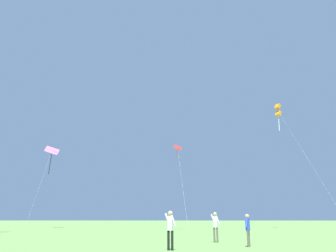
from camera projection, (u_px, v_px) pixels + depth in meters
name	position (u px, v px, depth m)	size (l,w,h in m)	color
kite_red_high	(178.00, 152.00, 42.63)	(1.61, 6.58, 11.23)	red
kite_pink_low	(51.00, 155.00, 47.88)	(1.85, 5.23, 12.21)	pink
kite_orange_box	(278.00, 111.00, 47.70)	(4.33, 9.20, 18.21)	orange
person_far_back	(215.00, 224.00, 19.73)	(0.58, 0.25, 1.81)	#665B4C
person_in_red_shirt	(248.00, 227.00, 16.69)	(0.32, 0.51, 1.66)	#665B4C
person_with_spool	(170.00, 226.00, 14.97)	(0.58, 0.25, 1.79)	black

